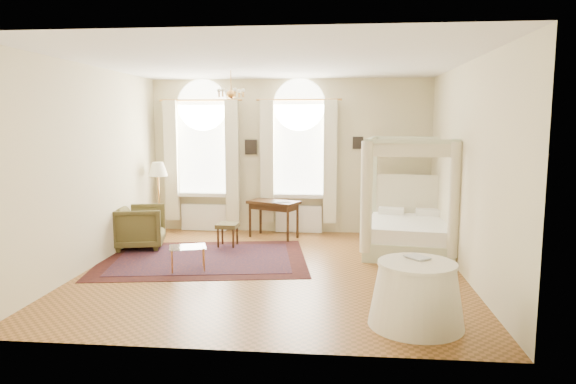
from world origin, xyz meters
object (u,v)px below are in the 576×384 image
at_px(nightstand, 417,224).
at_px(coffee_table, 188,249).
at_px(armchair, 140,227).
at_px(floor_lamp, 158,173).
at_px(side_table, 416,294).
at_px(canopy_bed, 409,227).
at_px(stool, 228,227).
at_px(writing_desk, 274,206).

xyz_separation_m(nightstand, coffee_table, (-4.07, -2.86, 0.08)).
xyz_separation_m(armchair, floor_lamp, (0.00, 1.07, 0.93)).
relative_size(nightstand, side_table, 0.50).
bearing_deg(coffee_table, nightstand, 35.14).
bearing_deg(side_table, canopy_bed, 83.77).
bearing_deg(coffee_table, stool, 79.63).
relative_size(canopy_bed, coffee_table, 3.19).
bearing_deg(floor_lamp, armchair, -90.00).
bearing_deg(stool, armchair, -171.04).
relative_size(canopy_bed, stool, 4.73).
xyz_separation_m(armchair, coffee_table, (1.33, -1.38, -0.05)).
height_order(stool, armchair, armchair).
relative_size(armchair, side_table, 0.80).
bearing_deg(armchair, nightstand, -88.13).
bearing_deg(coffee_table, floor_lamp, 118.56).
bearing_deg(floor_lamp, coffee_table, -61.44).
bearing_deg(side_table, stool, 130.19).
height_order(nightstand, armchair, armchair).
xyz_separation_m(stool, coffee_table, (-0.30, -1.64, -0.02)).
bearing_deg(stool, canopy_bed, -1.55).
height_order(canopy_bed, nightstand, canopy_bed).
bearing_deg(canopy_bed, nightstand, 75.14).
distance_m(armchair, floor_lamp, 1.41).
distance_m(coffee_table, side_table, 3.86).
xyz_separation_m(writing_desk, armchair, (-2.42, -1.13, -0.25)).
relative_size(canopy_bed, nightstand, 3.85).
distance_m(writing_desk, armchair, 2.68).
distance_m(floor_lamp, side_table, 6.49).
bearing_deg(floor_lamp, stool, -26.34).
bearing_deg(floor_lamp, nightstand, 4.33).
height_order(canopy_bed, stool, canopy_bed).
relative_size(writing_desk, coffee_table, 1.71).
xyz_separation_m(canopy_bed, writing_desk, (-2.63, 0.97, 0.18)).
distance_m(stool, armchair, 1.66).
height_order(coffee_table, side_table, side_table).
bearing_deg(writing_desk, canopy_bed, -20.20).
bearing_deg(side_table, coffee_table, 149.69).
xyz_separation_m(coffee_table, side_table, (3.34, -1.95, 0.02)).
xyz_separation_m(canopy_bed, stool, (-3.42, 0.09, -0.10)).
bearing_deg(armchair, writing_desk, -78.30).
relative_size(writing_desk, floor_lamp, 0.74).
height_order(stool, floor_lamp, floor_lamp).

